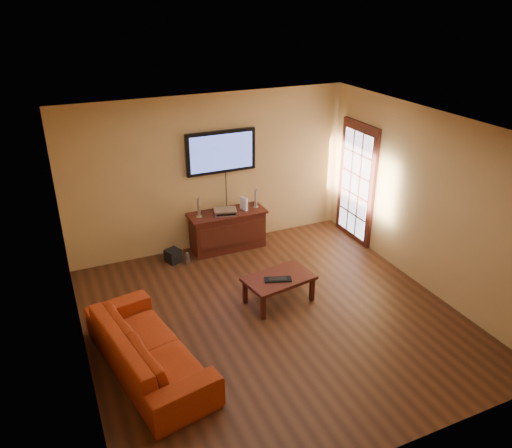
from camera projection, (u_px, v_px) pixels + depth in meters
ground_plane at (273, 318)px, 7.04m from camera, size 5.00×5.00×0.00m
room_walls at (255, 191)px, 6.84m from camera, size 5.00×5.00×5.00m
french_door at (356, 184)px, 8.90m from camera, size 0.07×1.02×2.22m
media_console at (228, 230)px, 8.80m from camera, size 1.35×0.52×0.69m
television at (221, 152)px, 8.40m from camera, size 1.23×0.08×0.73m
coffee_table at (279, 280)px, 7.25m from camera, size 1.07×0.74×0.42m
sofa at (148, 340)px, 5.92m from camera, size 1.02×2.22×0.84m
speaker_left at (199, 208)px, 8.42m from camera, size 0.09×0.09×0.34m
speaker_right at (256, 199)px, 8.80m from camera, size 0.09×0.09×0.33m
av_receiver at (225, 212)px, 8.58m from camera, size 0.44×0.36×0.09m
game_console at (244, 204)px, 8.71m from camera, size 0.10×0.17×0.23m
subwoofer at (173, 256)px, 8.44m from camera, size 0.29×0.29×0.22m
bottle at (187, 259)px, 8.37m from camera, size 0.08×0.08×0.22m
keyboard at (278, 279)px, 7.15m from camera, size 0.42×0.27×0.02m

